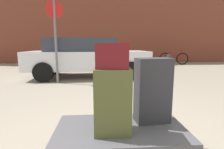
# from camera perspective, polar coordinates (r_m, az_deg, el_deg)

# --- Properties ---
(building_facade_brick) EXTENTS (24.00, 1.20, 8.32)m
(building_facade_brick) POSITION_cam_1_polar(r_m,az_deg,el_deg) (13.08, 6.10, 22.60)
(building_facade_brick) COLOR brown
(building_facade_brick) RESTS_ON ground_plane
(luggage_cart) EXTENTS (1.31, 0.73, 0.34)m
(luggage_cart) POSITION_cam_1_polar(r_m,az_deg,el_deg) (1.90, 2.82, -18.82)
(luggage_cart) COLOR #4C4C51
(luggage_cart) RESTS_ON ground_plane
(suitcase_olive_stacked_top) EXTENTS (0.35, 0.28, 0.62)m
(suitcase_olive_stacked_top) POSITION_cam_1_polar(r_m,az_deg,el_deg) (1.67, 0.12, -8.57)
(suitcase_olive_stacked_top) COLOR #4C5128
(suitcase_olive_stacked_top) RESTS_ON luggage_cart
(suitcase_charcoal_front_right) EXTENTS (0.38, 0.25, 0.70)m
(suitcase_charcoal_front_right) POSITION_cam_1_polar(r_m,az_deg,el_deg) (1.94, 13.05, -5.06)
(suitcase_charcoal_front_right) COLOR #2D2D33
(suitcase_charcoal_front_right) RESTS_ON luggage_cart
(duffel_bag_maroon_topmost_pile) EXTENTS (0.31, 0.26, 0.23)m
(duffel_bag_maroon_topmost_pile) POSITION_cam_1_polar(r_m,az_deg,el_deg) (1.59, 0.13, 6.09)
(duffel_bag_maroon_topmost_pile) COLOR maroon
(duffel_bag_maroon_topmost_pile) RESTS_ON suitcase_olive_stacked_top
(parked_car) EXTENTS (4.34, 2.01, 1.42)m
(parked_car) POSITION_cam_1_polar(r_m,az_deg,el_deg) (6.61, -8.18, 5.81)
(parked_car) COLOR silver
(parked_car) RESTS_ON ground_plane
(bicycle_leaning) EXTENTS (1.74, 0.41, 0.96)m
(bicycle_leaning) POSITION_cam_1_polar(r_m,az_deg,el_deg) (11.56, 19.43, 4.95)
(bicycle_leaning) COLOR black
(bicycle_leaning) RESTS_ON ground_plane
(bollard_kerb_near) EXTENTS (0.22, 0.22, 0.66)m
(bollard_kerb_near) POSITION_cam_1_polar(r_m,az_deg,el_deg) (10.26, 9.82, 4.62)
(bollard_kerb_near) COLOR #383838
(bollard_kerb_near) RESTS_ON ground_plane
(bollard_kerb_mid) EXTENTS (0.22, 0.22, 0.66)m
(bollard_kerb_mid) POSITION_cam_1_polar(r_m,az_deg,el_deg) (10.75, 18.01, 4.51)
(bollard_kerb_mid) COLOR #383838
(bollard_kerb_mid) RESTS_ON ground_plane
(no_parking_sign) EXTENTS (0.48, 0.16, 2.46)m
(no_parking_sign) POSITION_cam_1_polar(r_m,az_deg,el_deg) (5.66, -17.94, 12.57)
(no_parking_sign) COLOR slate
(no_parking_sign) RESTS_ON ground_plane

